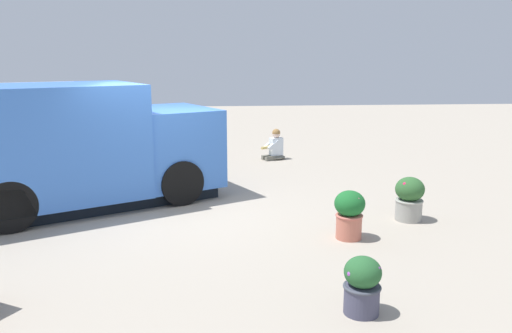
% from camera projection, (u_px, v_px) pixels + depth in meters
% --- Properties ---
extents(ground_plane, '(40.00, 40.00, 0.00)m').
position_uv_depth(ground_plane, '(167.00, 208.00, 9.54)').
color(ground_plane, '#A69B8A').
extents(food_truck, '(4.11, 5.43, 2.28)m').
position_uv_depth(food_truck, '(73.00, 150.00, 9.42)').
color(food_truck, '#3E76D5').
rests_on(food_truck, ground_plane).
extents(person_customer, '(0.61, 0.76, 0.84)m').
position_uv_depth(person_customer, '(275.00, 147.00, 14.00)').
color(person_customer, '#69675C').
rests_on(person_customer, ground_plane).
extents(planter_flowering_near, '(0.49, 0.49, 0.76)m').
position_uv_depth(planter_flowering_near, '(409.00, 198.00, 8.76)').
color(planter_flowering_near, '#97968E').
rests_on(planter_flowering_near, ground_plane).
extents(planter_flowering_far, '(0.48, 0.47, 0.76)m').
position_uv_depth(planter_flowering_far, '(349.00, 213.00, 7.87)').
color(planter_flowering_far, '#C16954').
rests_on(planter_flowering_far, ground_plane).
extents(planter_flowering_side, '(0.42, 0.42, 0.65)m').
position_uv_depth(planter_flowering_side, '(362.00, 285.00, 5.56)').
color(planter_flowering_side, '#424359').
rests_on(planter_flowering_side, ground_plane).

